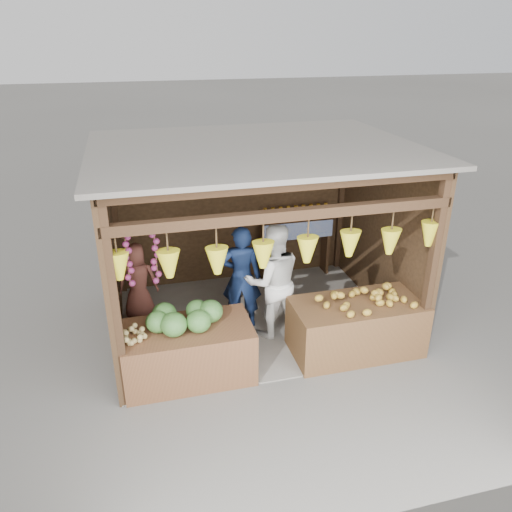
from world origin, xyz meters
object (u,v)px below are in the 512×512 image
Objects in this scene: counter_right at (356,327)px; vendor_seated at (138,281)px; counter_left at (188,352)px; man_standing at (241,278)px; woman_standing at (273,281)px.

vendor_seated is (-2.81, 1.20, 0.46)m from counter_right.
counter_right reaches higher than counter_left.
vendor_seated is at bearing 8.58° from man_standing.
man_standing is 0.93× the size of woman_standing.
vendor_seated is at bearing -14.27° from woman_standing.
counter_left is at bearing 121.35° from vendor_seated.
woman_standing is (1.30, 0.69, 0.49)m from counter_left.
man_standing is 1.40× the size of vendor_seated.
counter_right is at bearing 145.45° from woman_standing.
counter_left is 0.91× the size of counter_right.
man_standing is (-1.36, 1.02, 0.42)m from counter_right.
man_standing is at bearing 47.66° from counter_left.
counter_left is 2.28m from counter_right.
man_standing is (0.92, 1.01, 0.43)m from counter_left.
woman_standing is 1.50× the size of vendor_seated.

